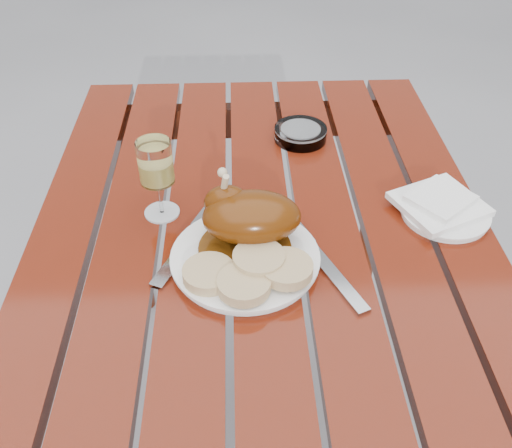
% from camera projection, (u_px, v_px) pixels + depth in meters
% --- Properties ---
extents(table, '(0.80, 1.20, 0.75)m').
position_uv_depth(table, '(262.00, 372.00, 1.21)').
color(table, maroon).
rests_on(table, ground).
extents(dinner_plate, '(0.29, 0.29, 0.02)m').
position_uv_depth(dinner_plate, '(245.00, 258.00, 0.92)').
color(dinner_plate, white).
rests_on(dinner_plate, table).
extents(roast_duck, '(0.17, 0.16, 0.12)m').
position_uv_depth(roast_duck, '(248.00, 217.00, 0.92)').
color(roast_duck, '#542C09').
rests_on(roast_duck, dinner_plate).
extents(bread_dumplings, '(0.20, 0.13, 0.03)m').
position_uv_depth(bread_dumplings, '(250.00, 271.00, 0.87)').
color(bread_dumplings, tan).
rests_on(bread_dumplings, dinner_plate).
extents(wine_glass, '(0.06, 0.06, 0.15)m').
position_uv_depth(wine_glass, '(158.00, 180.00, 0.98)').
color(wine_glass, '#E9D76A').
rests_on(wine_glass, table).
extents(side_plate, '(0.20, 0.20, 0.01)m').
position_uv_depth(side_plate, '(445.00, 213.00, 1.02)').
color(side_plate, white).
rests_on(side_plate, table).
extents(napkin, '(0.18, 0.18, 0.01)m').
position_uv_depth(napkin, '(439.00, 204.00, 1.02)').
color(napkin, white).
rests_on(napkin, side_plate).
extents(ashtray, '(0.11, 0.11, 0.03)m').
position_uv_depth(ashtray, '(300.00, 134.00, 1.21)').
color(ashtray, '#B2B7BC').
rests_on(ashtray, table).
extents(fork, '(0.10, 0.18, 0.01)m').
position_uv_depth(fork, '(184.00, 249.00, 0.95)').
color(fork, gray).
rests_on(fork, table).
extents(knife, '(0.11, 0.22, 0.01)m').
position_uv_depth(knife, '(324.00, 264.00, 0.92)').
color(knife, gray).
rests_on(knife, table).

